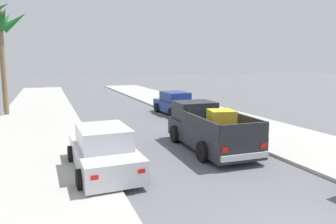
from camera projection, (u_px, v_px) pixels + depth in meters
name	position (u px, v px, depth m)	size (l,w,h in m)	color
sidewalk_left	(37.00, 137.00, 14.59)	(4.68, 60.00, 0.12)	#B2AFA8
sidewalk_right	(232.00, 121.00, 18.50)	(4.68, 60.00, 0.12)	#B2AFA8
curb_left	(58.00, 136.00, 14.93)	(0.16, 60.00, 0.10)	silver
curb_right	(218.00, 123.00, 18.16)	(0.16, 60.00, 0.10)	silver
pickup_truck	(208.00, 129.00, 12.89)	(2.38, 5.29, 1.80)	#28282D
car_left_near	(175.00, 104.00, 21.39)	(2.11, 4.30, 1.54)	navy
car_right_near	(103.00, 151.00, 10.05)	(2.09, 4.29, 1.54)	silver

